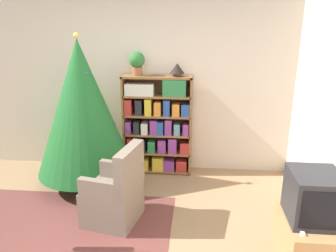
{
  "coord_description": "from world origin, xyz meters",
  "views": [
    {
      "loc": [
        0.88,
        -2.59,
        2.21
      ],
      "look_at": [
        0.55,
        0.94,
        1.05
      ],
      "focal_mm": 35.0,
      "sensor_mm": 36.0,
      "label": 1
    }
  ],
  "objects_px": {
    "bookshelf": "(158,126)",
    "television": "(314,197)",
    "table_lamp": "(177,69)",
    "christmas_tree": "(82,108)",
    "armchair": "(115,195)",
    "potted_plant": "(137,62)"
  },
  "relations": [
    {
      "from": "armchair",
      "to": "potted_plant",
      "type": "relative_size",
      "value": 2.8
    },
    {
      "from": "television",
      "to": "potted_plant",
      "type": "height_order",
      "value": "potted_plant"
    },
    {
      "from": "christmas_tree",
      "to": "armchair",
      "type": "xyz_separation_m",
      "value": [
        0.62,
        -0.85,
        -0.78
      ]
    },
    {
      "from": "bookshelf",
      "to": "table_lamp",
      "type": "distance_m",
      "value": 0.88
    },
    {
      "from": "bookshelf",
      "to": "television",
      "type": "bearing_deg",
      "value": -46.19
    },
    {
      "from": "television",
      "to": "christmas_tree",
      "type": "relative_size",
      "value": 0.24
    },
    {
      "from": "christmas_tree",
      "to": "armchair",
      "type": "height_order",
      "value": "christmas_tree"
    },
    {
      "from": "bookshelf",
      "to": "television",
      "type": "xyz_separation_m",
      "value": [
        1.67,
        -1.74,
        -0.08
      ]
    },
    {
      "from": "armchair",
      "to": "potted_plant",
      "type": "bearing_deg",
      "value": -170.18
    },
    {
      "from": "television",
      "to": "table_lamp",
      "type": "bearing_deg",
      "value": 128.5
    },
    {
      "from": "bookshelf",
      "to": "table_lamp",
      "type": "bearing_deg",
      "value": 1.51
    },
    {
      "from": "armchair",
      "to": "christmas_tree",
      "type": "bearing_deg",
      "value": -132.51
    },
    {
      "from": "bookshelf",
      "to": "armchair",
      "type": "height_order",
      "value": "bookshelf"
    },
    {
      "from": "bookshelf",
      "to": "christmas_tree",
      "type": "relative_size",
      "value": 0.71
    },
    {
      "from": "armchair",
      "to": "potted_plant",
      "type": "distance_m",
      "value": 1.88
    },
    {
      "from": "christmas_tree",
      "to": "table_lamp",
      "type": "relative_size",
      "value": 10.29
    },
    {
      "from": "christmas_tree",
      "to": "bookshelf",
      "type": "bearing_deg",
      "value": 27.59
    },
    {
      "from": "armchair",
      "to": "table_lamp",
      "type": "relative_size",
      "value": 4.6
    },
    {
      "from": "armchair",
      "to": "bookshelf",
      "type": "bearing_deg",
      "value": 178.06
    },
    {
      "from": "potted_plant",
      "to": "table_lamp",
      "type": "relative_size",
      "value": 1.65
    },
    {
      "from": "television",
      "to": "armchair",
      "type": "xyz_separation_m",
      "value": [
        -1.99,
        0.41,
        -0.33
      ]
    },
    {
      "from": "bookshelf",
      "to": "potted_plant",
      "type": "distance_m",
      "value": 0.96
    }
  ]
}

